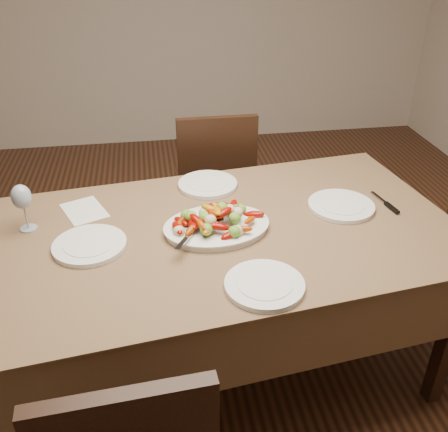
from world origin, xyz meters
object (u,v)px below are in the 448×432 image
Objects in this scene: wine_glass at (24,206)px; serving_platter at (217,228)px; plate_far at (208,185)px; plate_right at (341,206)px; plate_left at (90,245)px; plate_near at (264,285)px; chair_far at (213,184)px; dining_table at (224,304)px.

serving_platter is at bearing -9.80° from wine_glass.
plate_far is at bearing 87.94° from serving_platter.
wine_glass is at bearing 178.61° from plate_right.
plate_left is at bearing -175.01° from serving_platter.
wine_glass is (-0.83, 0.50, 0.09)m from plate_near.
serving_platter is at bearing -92.06° from plate_far.
serving_platter is at bearing 82.97° from chair_far.
serving_platter is 0.55m from plate_right.
plate_far is (-0.53, 0.28, 0.00)m from plate_right.
serving_platter is (-0.03, -0.00, 0.39)m from dining_table.
chair_far is 3.43× the size of plate_right.
plate_far is at bearing 92.36° from dining_table.
plate_right is at bearing -1.39° from wine_glass.
chair_far is 1.35m from plate_near.
plate_left is 0.31m from wine_glass.
dining_table is 0.65m from plate_right.
serving_platter is 0.75m from wine_glass.
plate_right is (0.43, -0.85, 0.29)m from chair_far.
chair_far is 1.00m from serving_platter.
chair_far is at bearing 89.66° from plate_near.
serving_platter is at bearing 105.81° from plate_near.
plate_far is 1.01× the size of plate_near.
dining_table is 8.98× the size of wine_glass.
plate_right and plate_far have the same top height.
chair_far is at bearing 116.83° from plate_right.
plate_right is 1.03× the size of plate_far.
chair_far reaches higher than serving_platter.
dining_table is at bearing 101.51° from plate_near.
plate_left is 1.01× the size of plate_far.
plate_right is at bearing 116.62° from chair_far.
plate_near is at bearing -133.18° from plate_right.
plate_left is at bearing -172.39° from plate_right.
plate_right is at bearing 10.26° from dining_table.
serving_platter is 1.52× the size of plate_near.
serving_platter is 1.46× the size of plate_right.
wine_glass reaches higher than chair_far.
plate_far is (0.50, 0.42, 0.00)m from plate_left.
wine_glass is at bearing 149.15° from plate_near.
wine_glass is (-0.84, -0.82, 0.39)m from chair_far.
plate_left is 0.98× the size of plate_right.
plate_near is 1.30× the size of wine_glass.
plate_left is at bearing -139.62° from plate_far.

